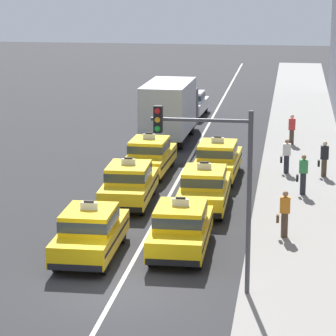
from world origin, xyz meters
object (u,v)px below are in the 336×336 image
object	(u,v)px
taxi_right_nearest	(181,227)
taxi_right_second	(204,188)
pedestrian_by_storefront	(284,214)
traffic_light_pole	(215,169)
taxi_left_second	(129,183)
pedestrian_mid_block	(324,159)
taxi_left_third	(150,155)
pedestrian_trailing	(292,129)
sedan_left_fifth	(191,103)
taxi_right_third	(218,159)
taxi_left_nearest	(90,232)
box_truck_left_fourth	(170,108)
pedestrian_far_corner	(303,175)
pedestrian_near_crosswalk	(286,156)

from	to	relation	value
taxi_right_nearest	taxi_right_second	bearing A→B (deg)	87.47
pedestrian_by_storefront	traffic_light_pole	distance (m)	6.42
taxi_left_second	pedestrian_mid_block	xyz separation A→B (m)	(7.88, 5.21, 0.08)
taxi_left_third	pedestrian_trailing	xyz separation A→B (m)	(6.45, 6.95, 0.08)
taxi_left_third	sedan_left_fifth	size ratio (longest dim) A/B	1.05
taxi_left_third	traffic_light_pole	size ratio (longest dim) A/B	0.82
taxi_left_third	taxi_right_third	distance (m)	3.19
pedestrian_mid_block	pedestrian_by_storefront	world-z (taller)	pedestrian_by_storefront
taxi_left_second	traffic_light_pole	size ratio (longest dim) A/B	0.83
taxi_left_nearest	pedestrian_by_storefront	bearing A→B (deg)	22.66
box_truck_left_fourth	sedan_left_fifth	distance (m)	7.72
sedan_left_fifth	taxi_right_third	size ratio (longest dim) A/B	0.95
taxi_left_second	traffic_light_pole	world-z (taller)	traffic_light_pole
taxi_left_third	pedestrian_trailing	size ratio (longest dim) A/B	2.89
taxi_left_nearest	pedestrian_by_storefront	distance (m)	6.83
taxi_left_third	pedestrian_by_storefront	size ratio (longest dim) A/B	2.78
taxi_left_third	pedestrian_mid_block	distance (m)	7.91
taxi_right_second	taxi_right_third	bearing A→B (deg)	89.26
sedan_left_fifth	pedestrian_by_storefront	distance (m)	25.35
sedan_left_fifth	taxi_right_nearest	distance (m)	26.47
taxi_right_second	pedestrian_far_corner	xyz separation A→B (m)	(3.85, 2.30, 0.11)
sedan_left_fifth	pedestrian_near_crosswalk	world-z (taller)	pedestrian_near_crosswalk
taxi_left_nearest	traffic_light_pole	distance (m)	5.95
taxi_left_second	pedestrian_far_corner	size ratio (longest dim) A/B	2.75
taxi_left_nearest	traffic_light_pole	world-z (taller)	traffic_light_pole
taxi_right_third	pedestrian_mid_block	size ratio (longest dim) A/B	2.85
pedestrian_trailing	pedestrian_far_corner	size ratio (longest dim) A/B	0.95
taxi_right_nearest	pedestrian_near_crosswalk	size ratio (longest dim) A/B	2.92
pedestrian_mid_block	pedestrian_by_storefront	xyz separation A→B (m)	(-1.63, -9.03, 0.02)
box_truck_left_fourth	pedestrian_mid_block	world-z (taller)	box_truck_left_fourth
box_truck_left_fourth	taxi_right_nearest	bearing A→B (deg)	-80.71
box_truck_left_fourth	pedestrian_trailing	xyz separation A→B (m)	(6.62, -0.99, -0.82)
taxi_left_nearest	pedestrian_near_crosswalk	world-z (taller)	taxi_left_nearest
taxi_left_third	taxi_right_nearest	world-z (taller)	same
pedestrian_near_crosswalk	pedestrian_by_storefront	xyz separation A→B (m)	(0.04, -9.45, 0.05)
taxi_left_second	pedestrian_far_corner	bearing A→B (deg)	16.04
traffic_light_pole	taxi_left_third	bearing A→B (deg)	106.78
pedestrian_mid_block	pedestrian_trailing	bearing A→B (deg)	102.04
pedestrian_trailing	pedestrian_near_crosswalk	bearing A→B (deg)	-91.86
traffic_light_pole	taxi_right_third	bearing A→B (deg)	94.75
pedestrian_near_crosswalk	pedestrian_far_corner	bearing A→B (deg)	-78.83
taxi_right_third	pedestrian_trailing	size ratio (longest dim) A/B	2.90
sedan_left_fifth	pedestrian_far_corner	size ratio (longest dim) A/B	2.60
taxi_left_nearest	taxi_right_third	bearing A→B (deg)	74.16
pedestrian_by_storefront	sedan_left_fifth	bearing A→B (deg)	104.28
taxi_left_second	taxi_right_nearest	xyz separation A→B (m)	(2.84, -5.57, 0.00)
taxi_left_second	pedestrian_by_storefront	world-z (taller)	taxi_left_second
pedestrian_near_crosswalk	pedestrian_far_corner	size ratio (longest dim) A/B	0.94
taxi_right_nearest	pedestrian_near_crosswalk	xyz separation A→B (m)	(3.36, 11.21, 0.06)
taxi_left_nearest	pedestrian_near_crosswalk	xyz separation A→B (m)	(6.26, 12.08, 0.06)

